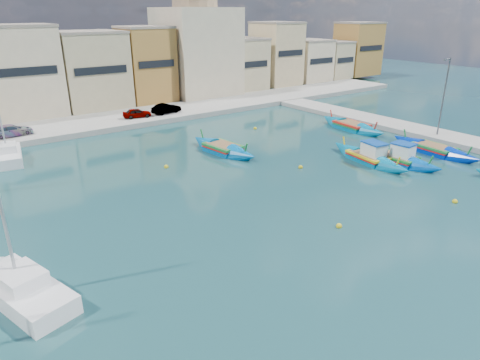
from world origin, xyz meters
name	(u,v)px	position (x,y,z in m)	size (l,w,h in m)	color
ground	(379,201)	(0.00, 0.00, 0.00)	(160.00, 160.00, 0.00)	#143C3C
north_quay	(163,113)	(0.00, 32.00, 0.30)	(80.00, 8.00, 0.60)	gray
north_townhouses	(179,65)	(6.68, 39.36, 5.00)	(83.20, 7.87, 10.19)	tan
church_block	(196,39)	(10.00, 40.00, 8.41)	(10.00, 10.00, 19.10)	beige
quay_street_lamp	(443,96)	(17.44, 6.00, 4.34)	(1.18, 0.16, 8.00)	#595B60
parked_cars	(98,118)	(-8.63, 30.50, 1.18)	(21.05, 2.17, 1.20)	#4C1919
luzzu_turquoise_cabin	(369,158)	(6.18, 5.67, 0.35)	(3.30, 9.20, 2.89)	#006E9C
luzzu_blue_cabin	(397,159)	(7.76, 3.95, 0.35)	(2.62, 8.28, 2.89)	#0050AD
luzzu_cyan_mid	(351,127)	(13.55, 13.67, 0.29)	(3.03, 9.46, 2.75)	#006C99
luzzu_green	(223,149)	(-2.41, 15.34, 0.29)	(3.14, 8.79, 2.71)	#005FA3
luzzu_blue_south	(434,150)	(12.98, 3.66, 0.28)	(2.77, 9.28, 2.64)	#0029AB
yacht_north	(8,152)	(-18.50, 25.99, 0.40)	(3.34, 7.85, 10.15)	white
yacht_mid	(5,279)	(-22.31, 4.45, 0.40)	(4.33, 8.36, 10.19)	white
mooring_buoys	(328,169)	(1.75, 6.27, 0.08)	(23.68, 23.65, 0.36)	yellow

